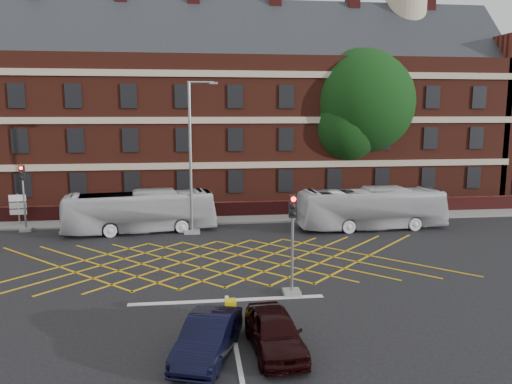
{
  "coord_description": "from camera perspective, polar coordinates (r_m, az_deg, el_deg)",
  "views": [
    {
      "loc": [
        -1.24,
        -22.91,
        7.62
      ],
      "look_at": [
        1.81,
        1.5,
        3.67
      ],
      "focal_mm": 35.0,
      "sensor_mm": 36.0,
      "label": 1
    }
  ],
  "objects": [
    {
      "name": "far_pavement",
      "position": [
        35.74,
        -4.98,
        -3.12
      ],
      "size": [
        60.0,
        3.0,
        0.12
      ],
      "primitive_type": "cube",
      "color": "slate",
      "rests_on": "ground"
    },
    {
      "name": "car_maroon",
      "position": [
        16.6,
        2.16,
        -15.65
      ],
      "size": [
        1.81,
        3.97,
        1.32
      ],
      "primitive_type": "imported",
      "rotation": [
        0.0,
        0.0,
        0.06
      ],
      "color": "black",
      "rests_on": "ground"
    },
    {
      "name": "car_navy",
      "position": [
        16.33,
        -5.52,
        -16.19
      ],
      "size": [
        2.52,
        4.15,
        1.29
      ],
      "primitive_type": "imported",
      "rotation": [
        0.0,
        0.0,
        -0.32
      ],
      "color": "black",
      "rests_on": "ground"
    },
    {
      "name": "traffic_light_near",
      "position": [
        20.96,
        4.16,
        -7.12
      ],
      "size": [
        0.7,
        0.7,
        4.27
      ],
      "color": "slate",
      "rests_on": "ground"
    },
    {
      "name": "street_lamp",
      "position": [
        31.56,
        -7.33,
        1.2
      ],
      "size": [
        2.25,
        1.0,
        9.48
      ],
      "color": "slate",
      "rests_on": "ground"
    },
    {
      "name": "victorian_building",
      "position": [
        44.93,
        -5.29,
        9.36
      ],
      "size": [
        51.0,
        12.17,
        20.4
      ],
      "color": "#521F15",
      "rests_on": "ground"
    },
    {
      "name": "bus_left",
      "position": [
        32.73,
        -13.11,
        -2.18
      ],
      "size": [
        9.8,
        3.5,
        2.67
      ],
      "primitive_type": "imported",
      "rotation": [
        0.0,
        0.0,
        1.7
      ],
      "color": "silver",
      "rests_on": "ground"
    },
    {
      "name": "stop_line",
      "position": [
        20.88,
        -3.29,
        -12.25
      ],
      "size": [
        8.0,
        0.3,
        0.02
      ],
      "primitive_type": "cube",
      "color": "silver",
      "rests_on": "ground"
    },
    {
      "name": "box_junction_hatching",
      "position": [
        26.08,
        -4.12,
        -7.87
      ],
      "size": [
        8.22,
        8.22,
        0.02
      ],
      "primitive_type": "cube",
      "rotation": [
        0.0,
        0.0,
        0.79
      ],
      "color": "#CC990C",
      "rests_on": "ground"
    },
    {
      "name": "direction_signs",
      "position": [
        37.22,
        -25.55,
        -1.43
      ],
      "size": [
        1.1,
        0.16,
        2.2
      ],
      "color": "gray",
      "rests_on": "ground"
    },
    {
      "name": "deciduous_tree",
      "position": [
        43.08,
        11.81,
        9.16
      ],
      "size": [
        8.88,
        8.88,
        12.84
      ],
      "color": "black",
      "rests_on": "ground"
    },
    {
      "name": "traffic_light_far",
      "position": [
        35.28,
        -24.95,
        -1.29
      ],
      "size": [
        0.7,
        0.7,
        4.27
      ],
      "color": "slate",
      "rests_on": "ground"
    },
    {
      "name": "bus_right",
      "position": [
        33.59,
        13.06,
        -1.84
      ],
      "size": [
        9.87,
        2.66,
        2.73
      ],
      "primitive_type": "imported",
      "rotation": [
        0.0,
        0.0,
        1.61
      ],
      "color": "silver",
      "rests_on": "ground"
    },
    {
      "name": "utility_cabinet",
      "position": [
        18.51,
        -2.92,
        -13.59
      ],
      "size": [
        0.4,
        0.44,
        0.94
      ],
      "primitive_type": "cube",
      "color": "#D9BC0C",
      "rests_on": "ground"
    },
    {
      "name": "boundary_wall",
      "position": [
        36.62,
        -5.05,
        -2.04
      ],
      "size": [
        56.0,
        0.5,
        1.1
      ],
      "primitive_type": "cube",
      "color": "#4E1514",
      "rests_on": "ground"
    },
    {
      "name": "ground",
      "position": [
        24.18,
        -3.86,
        -9.26
      ],
      "size": [
        120.0,
        120.0,
        0.0
      ],
      "primitive_type": "plane",
      "color": "black",
      "rests_on": "ground"
    }
  ]
}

